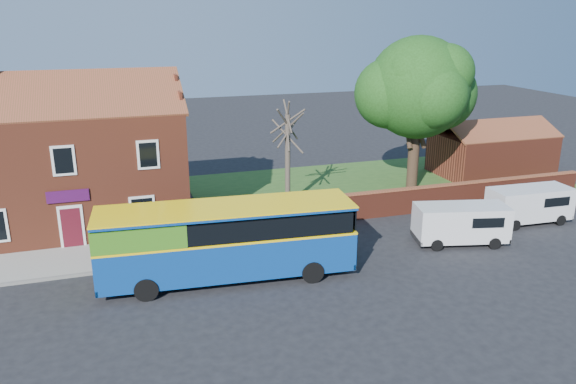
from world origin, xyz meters
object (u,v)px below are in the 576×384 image
object	(u,v)px
van_far	(530,203)
bus	(219,239)
van_near	(461,222)
large_tree	(418,91)

from	to	relation	value
van_far	bus	bearing A→B (deg)	-172.05
van_near	large_tree	xyz separation A→B (m)	(2.47, 9.36, 5.50)
bus	van_far	bearing A→B (deg)	9.82
bus	large_tree	distance (m)	18.54
bus	van_far	world-z (taller)	bus
van_near	large_tree	size ratio (longest dim) A/B	0.49
van_far	large_tree	world-z (taller)	large_tree
large_tree	bus	bearing A→B (deg)	-147.50
van_far	large_tree	bearing A→B (deg)	113.45
bus	van_far	xyz separation A→B (m)	(18.15, 1.74, -0.79)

